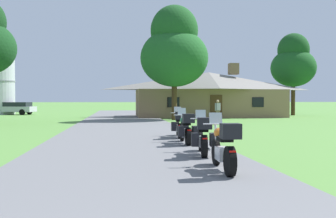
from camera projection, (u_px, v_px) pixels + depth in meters
ground_plane at (126, 130)px, 21.48m from camera, size 500.00×500.00×0.00m
asphalt_driveway at (126, 133)px, 19.50m from camera, size 6.40×80.00×0.06m
motorcycle_orange_nearest_to_camera at (224, 147)px, 8.79m from camera, size 0.66×2.08×1.30m
motorcycle_silver_second_in_row at (203, 136)px, 11.37m from camera, size 0.90×2.08×1.30m
motorcycle_green_third_in_row at (186, 129)px, 14.28m from camera, size 0.72×2.08×1.30m
motorcycle_orange_farthest_in_row at (179, 125)px, 16.77m from camera, size 0.82×2.08×1.30m
stone_lodge at (209, 94)px, 38.18m from camera, size 14.77×6.39×5.26m
bystander_gray_shirt_near_lodge at (218, 109)px, 30.44m from camera, size 0.50×0.36×1.67m
tree_by_lodge_front at (174, 50)px, 32.04m from camera, size 5.57×5.57×9.41m
tree_right_of_lodge at (293, 63)px, 41.93m from camera, size 4.78×4.78×8.80m
parked_silver_suv_far_left at (14, 108)px, 43.71m from camera, size 4.91×2.88×1.40m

